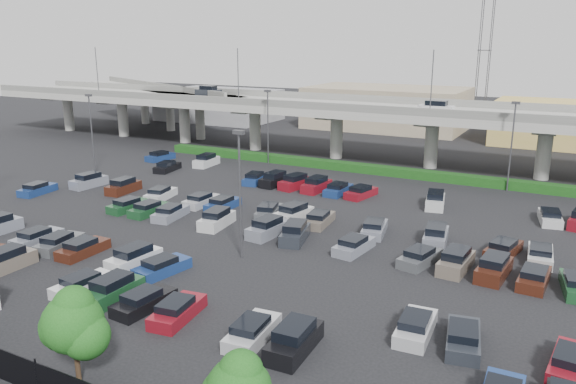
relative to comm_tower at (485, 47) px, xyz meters
The scene contains 10 objects.
ground 75.73m from the comm_tower, 93.09° to the right, with size 280.00×280.00×0.00m, color black.
overpass 43.10m from the comm_tower, 95.77° to the right, with size 150.00×13.00×15.80m.
on_ramp 64.67m from the comm_tower, 151.11° to the right, with size 50.93×30.13×8.80m.
hedge 51.42m from the comm_tower, 94.67° to the right, with size 66.00×1.60×1.10m, color #123810.
fence 103.13m from the comm_tower, 92.28° to the right, with size 70.00×0.10×2.00m.
tree_row 101.30m from the comm_tower, 91.88° to the right, with size 65.07×3.66×5.94m.
parked_cars 79.68m from the comm_tower, 93.81° to the right, with size 62.96×41.64×1.67m.
light_poles 73.06m from the comm_tower, 96.44° to the right, with size 66.90×48.38×10.30m.
distant_buildings 18.96m from the comm_tower, 55.50° to the right, with size 138.00×24.00×9.00m.
comm_tower is the anchor object (origin of this frame).
Camera 1 is at (23.16, -43.46, 16.89)m, focal length 35.00 mm.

